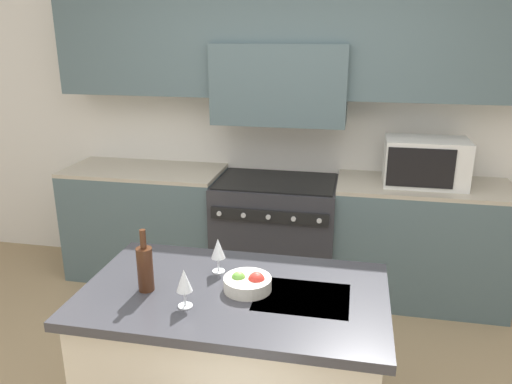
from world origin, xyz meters
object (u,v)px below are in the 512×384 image
(range_stove, at_px, (276,234))
(wine_glass_near, at_px, (184,282))
(wine_glass_far, at_px, (218,250))
(fruit_bowl, at_px, (248,283))
(microwave, at_px, (425,162))
(wine_bottle, at_px, (145,268))

(range_stove, height_order, wine_glass_near, wine_glass_near)
(wine_glass_far, xyz_separation_m, fruit_bowl, (0.18, -0.15, -0.09))
(range_stove, distance_m, wine_glass_near, 1.98)
(range_stove, xyz_separation_m, wine_glass_far, (-0.04, -1.55, 0.55))
(wine_glass_near, height_order, wine_glass_far, same)
(microwave, xyz_separation_m, wine_glass_far, (-1.15, -1.57, -0.10))
(range_stove, bearing_deg, wine_bottle, -100.11)
(range_stove, height_order, wine_glass_far, wine_glass_far)
(microwave, height_order, wine_glass_near, microwave)
(wine_glass_near, distance_m, fruit_bowl, 0.32)
(range_stove, bearing_deg, microwave, 0.97)
(fruit_bowl, bearing_deg, microwave, 60.70)
(wine_bottle, xyz_separation_m, wine_glass_far, (0.28, 0.24, 0.01))
(range_stove, xyz_separation_m, microwave, (1.11, 0.02, 0.66))
(microwave, xyz_separation_m, wine_glass_near, (-1.20, -1.92, -0.10))
(wine_glass_near, xyz_separation_m, fruit_bowl, (0.24, 0.20, -0.09))
(wine_glass_far, bearing_deg, fruit_bowl, -38.98)
(microwave, xyz_separation_m, fruit_bowl, (-0.96, -1.72, -0.19))
(range_stove, bearing_deg, fruit_bowl, -85.21)
(microwave, relative_size, wine_glass_near, 3.31)
(wine_glass_far, bearing_deg, microwave, 53.86)
(microwave, distance_m, wine_glass_near, 2.26)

